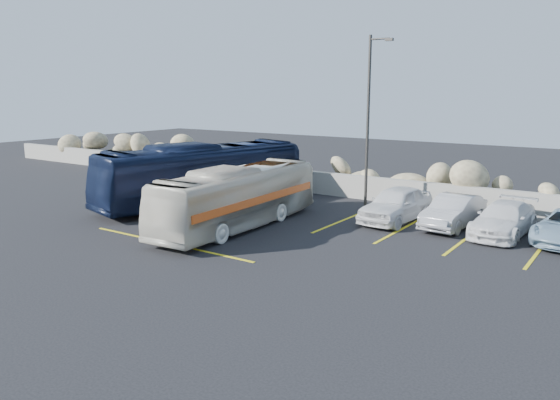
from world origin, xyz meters
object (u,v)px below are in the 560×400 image
Objects in this scene: tour_coach at (203,174)px; car_b at (454,212)px; car_c at (504,219)px; lamppost at (369,119)px; car_a at (396,204)px; vintage_bus at (238,197)px.

tour_coach is 2.69× the size of car_b.
car_b is 0.93× the size of car_c.
lamppost reaches higher than car_b.
car_c is (4.38, 0.23, -0.12)m from car_a.
car_b is (4.36, -0.87, -3.63)m from lamppost.
vintage_bus is 2.07× the size of car_c.
car_a is at bearing -174.31° from car_c.
tour_coach is (-7.35, -3.26, -2.78)m from lamppost.
vintage_bus reaches higher than car_a.
car_a is at bearing 40.59° from vintage_bus.
tour_coach is at bearing -163.67° from car_a.
tour_coach is at bearing -164.19° from car_b.
car_c is at bearing 25.03° from vintage_bus.
car_a is at bearing -31.35° from lamppost.
lamppost is at bearing 38.28° from tour_coach.
lamppost reaches higher than tour_coach.
car_b is 2.00m from car_c.
lamppost is at bearing 60.40° from vintage_bus.
vintage_bus is 0.83× the size of tour_coach.
lamppost is at bearing 173.97° from car_c.
vintage_bus reaches higher than car_b.
lamppost is at bearing 173.03° from car_b.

